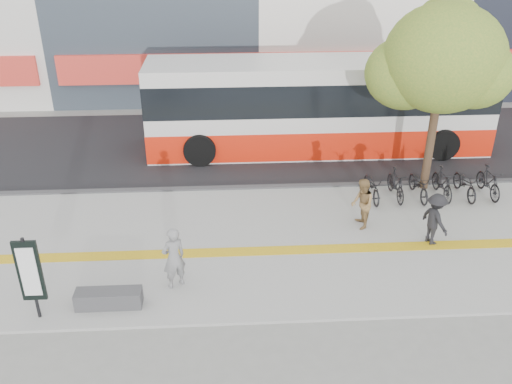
{
  "coord_description": "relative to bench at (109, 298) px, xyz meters",
  "views": [
    {
      "loc": [
        0.37,
        -12.05,
        8.73
      ],
      "look_at": [
        1.18,
        2.0,
        1.46
      ],
      "focal_mm": 38.49,
      "sensor_mm": 36.0,
      "label": 1
    }
  ],
  "objects": [
    {
      "name": "street_tree",
      "position": [
        9.78,
        6.02,
        4.21
      ],
      "size": [
        4.4,
        3.8,
        6.31
      ],
      "color": "#3B281A",
      "rests_on": "sidewalk"
    },
    {
      "name": "pedestrian_dark",
      "position": [
        8.85,
        2.37,
        0.56
      ],
      "size": [
        0.89,
        1.15,
        1.57
      ],
      "primitive_type": "imported",
      "rotation": [
        0.0,
        0.0,
        1.91
      ],
      "color": "black",
      "rests_on": "sidewalk"
    },
    {
      "name": "sidewalk",
      "position": [
        2.6,
        2.7,
        -0.27
      ],
      "size": [
        40.0,
        7.0,
        0.08
      ],
      "primitive_type": "cube",
      "color": "gray",
      "rests_on": "ground"
    },
    {
      "name": "seated_woman",
      "position": [
        1.56,
        0.74,
        0.63
      ],
      "size": [
        0.74,
        0.67,
        1.71
      ],
      "primitive_type": "imported",
      "rotation": [
        0.0,
        0.0,
        3.68
      ],
      "color": "black",
      "rests_on": "sidewalk"
    },
    {
      "name": "bench",
      "position": [
        0.0,
        0.0,
        0.0
      ],
      "size": [
        1.6,
        0.45,
        0.45
      ],
      "primitive_type": "cube",
      "color": "#3A3A3D",
      "rests_on": "sidewalk"
    },
    {
      "name": "pedestrian_tan",
      "position": [
        6.97,
        3.38,
        0.56
      ],
      "size": [
        0.6,
        0.77,
        1.58
      ],
      "primitive_type": "imported",
      "rotation": [
        0.0,
        0.0,
        -1.57
      ],
      "color": "olive",
      "rests_on": "sidewalk"
    },
    {
      "name": "bicycle_row",
      "position": [
        9.72,
        5.2,
        0.25
      ],
      "size": [
        4.56,
        1.74,
        1.0
      ],
      "color": "black",
      "rests_on": "sidewalk"
    },
    {
      "name": "ground",
      "position": [
        2.6,
        1.2,
        -0.3
      ],
      "size": [
        120.0,
        120.0,
        0.0
      ],
      "primitive_type": "plane",
      "color": "slate",
      "rests_on": "ground"
    },
    {
      "name": "curb",
      "position": [
        2.6,
        6.2,
        -0.23
      ],
      "size": [
        40.0,
        0.25,
        0.14
      ],
      "primitive_type": "cube",
      "color": "#3A3A3D",
      "rests_on": "ground"
    },
    {
      "name": "signboard",
      "position": [
        -1.6,
        -0.31,
        1.06
      ],
      "size": [
        0.55,
        0.1,
        2.2
      ],
      "color": "black",
      "rests_on": "sidewalk"
    },
    {
      "name": "street",
      "position": [
        2.6,
        10.2,
        -0.28
      ],
      "size": [
        40.0,
        8.0,
        0.06
      ],
      "primitive_type": "cube",
      "color": "black",
      "rests_on": "ground"
    },
    {
      "name": "tactile_strip",
      "position": [
        2.6,
        2.2,
        -0.22
      ],
      "size": [
        40.0,
        0.45,
        0.01
      ],
      "primitive_type": "cube",
      "color": "gold",
      "rests_on": "sidewalk"
    },
    {
      "name": "bus",
      "position": [
        6.61,
        9.7,
        1.43
      ],
      "size": [
        13.37,
        3.17,
        3.56
      ],
      "color": "silver",
      "rests_on": "street"
    }
  ]
}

